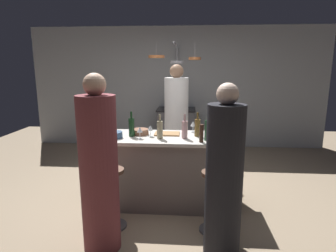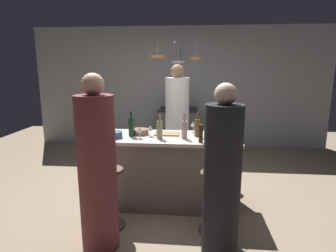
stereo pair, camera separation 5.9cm
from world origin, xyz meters
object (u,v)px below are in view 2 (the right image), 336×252
(bar_stool_right, at_px, (212,199))
(wine_glass_near_right_guest, at_px, (193,124))
(wine_bottle_red, at_px, (131,127))
(guest_left, at_px, (97,171))
(mixing_bowl_blue, at_px, (114,135))
(bar_stool_left, at_px, (112,195))
(wine_bottle_white, at_px, (160,129))
(wine_glass_by_chef, at_px, (139,130))
(pepper_mill, at_px, (201,134))
(guest_right, at_px, (222,179))
(cutting_board, at_px, (167,134))
(stove_range, at_px, (178,129))
(mixing_bowl_steel, at_px, (214,134))
(wine_bottle_green, at_px, (207,130))
(mixing_bowl_wooden, at_px, (140,132))
(chef, at_px, (177,125))
(wine_glass_near_left_guest, at_px, (150,128))
(wine_bottle_rose, at_px, (184,129))
(wine_bottle_amber, at_px, (197,127))

(bar_stool_right, distance_m, wine_glass_near_right_guest, 1.10)
(bar_stool_right, relative_size, wine_bottle_red, 2.16)
(bar_stool_right, bearing_deg, guest_left, -161.75)
(bar_stool_right, distance_m, mixing_bowl_blue, 1.40)
(bar_stool_left, bearing_deg, wine_bottle_white, 46.50)
(wine_glass_near_right_guest, height_order, wine_glass_by_chef, same)
(pepper_mill, bearing_deg, wine_bottle_white, 165.25)
(guest_left, relative_size, guest_right, 1.05)
(cutting_board, bearing_deg, wine_glass_near_right_guest, 25.24)
(bar_stool_right, relative_size, mixing_bowl_blue, 3.40)
(bar_stool_left, bearing_deg, stove_range, 79.91)
(bar_stool_right, height_order, wine_bottle_red, wine_bottle_red)
(stove_range, relative_size, bar_stool_right, 1.31)
(mixing_bowl_steel, bearing_deg, wine_bottle_white, -170.59)
(pepper_mill, distance_m, wine_bottle_green, 0.12)
(bar_stool_left, distance_m, mixing_bowl_wooden, 0.91)
(stove_range, xyz_separation_m, bar_stool_left, (-0.55, -3.07, -0.07))
(mixing_bowl_steel, bearing_deg, guest_left, -139.90)
(guest_right, distance_m, pepper_mill, 0.78)
(chef, bearing_deg, wine_glass_near_left_guest, -104.49)
(mixing_bowl_steel, bearing_deg, wine_bottle_rose, -168.64)
(bar_stool_right, bearing_deg, wine_bottle_amber, 103.89)
(wine_bottle_red, bearing_deg, pepper_mill, -14.15)
(wine_bottle_red, bearing_deg, chef, 64.41)
(wine_bottle_green, bearing_deg, chef, 109.72)
(chef, xyz_separation_m, wine_bottle_amber, (0.31, -0.99, 0.18))
(bar_stool_right, distance_m, wine_bottle_amber, 0.93)
(wine_bottle_red, bearing_deg, wine_glass_near_left_guest, 1.70)
(pepper_mill, xyz_separation_m, wine_bottle_green, (0.07, 0.09, 0.02))
(mixing_bowl_steel, bearing_deg, pepper_mill, -125.02)
(guest_left, height_order, wine_bottle_green, guest_left)
(wine_bottle_green, height_order, mixing_bowl_blue, wine_bottle_green)
(mixing_bowl_blue, bearing_deg, mixing_bowl_steel, 5.35)
(wine_bottle_rose, xyz_separation_m, wine_bottle_green, (0.27, -0.07, 0.01))
(mixing_bowl_wooden, bearing_deg, guest_right, -47.72)
(wine_bottle_white, relative_size, wine_glass_near_right_guest, 2.05)
(wine_glass_near_left_guest, xyz_separation_m, mixing_bowl_steel, (0.79, 0.02, -0.06))
(pepper_mill, relative_size, mixing_bowl_wooden, 0.97)
(wine_glass_near_right_guest, bearing_deg, wine_bottle_white, -136.32)
(mixing_bowl_steel, bearing_deg, stove_range, 103.36)
(stove_range, height_order, mixing_bowl_wooden, mixing_bowl_wooden)
(wine_bottle_red, height_order, wine_glass_near_left_guest, wine_bottle_red)
(bar_stool_left, relative_size, wine_bottle_white, 2.27)
(stove_range, xyz_separation_m, wine_bottle_rose, (0.22, -2.54, 0.57))
(pepper_mill, distance_m, wine_glass_near_right_guest, 0.52)
(wine_bottle_green, height_order, wine_glass_near_right_guest, wine_bottle_green)
(wine_bottle_amber, relative_size, mixing_bowl_steel, 1.70)
(wine_glass_near_left_guest, bearing_deg, guest_right, -49.50)
(wine_glass_by_chef, bearing_deg, wine_bottle_red, 138.78)
(cutting_board, bearing_deg, bar_stool_left, -126.74)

